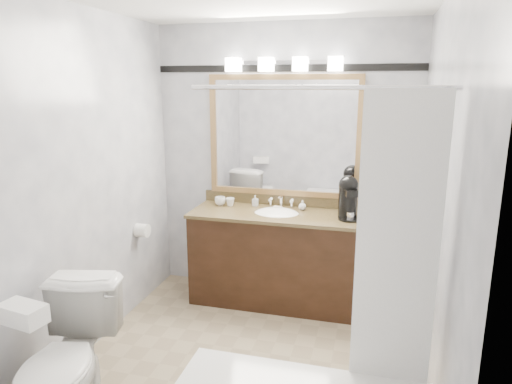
{
  "coord_description": "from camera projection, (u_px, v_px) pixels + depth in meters",
  "views": [
    {
      "loc": [
        0.82,
        -2.8,
        1.97
      ],
      "look_at": [
        -0.01,
        0.35,
        1.19
      ],
      "focal_mm": 32.0,
      "sensor_mm": 36.0,
      "label": 1
    }
  ],
  "objects": [
    {
      "name": "soap_bottle_a",
      "position": [
        255.0,
        201.0,
        4.26
      ],
      "size": [
        0.05,
        0.05,
        0.1
      ],
      "primitive_type": "imported",
      "rotation": [
        0.0,
        0.0,
        -0.19
      ],
      "color": "white",
      "rests_on": "vanity"
    },
    {
      "name": "tissue_box",
      "position": [
        23.0,
        314.0,
        2.24
      ],
      "size": [
        0.25,
        0.16,
        0.09
      ],
      "primitive_type": "cube",
      "rotation": [
        0.0,
        0.0,
        -0.17
      ],
      "color": "white",
      "rests_on": "toilet"
    },
    {
      "name": "toilet",
      "position": [
        66.0,
        365.0,
        2.59
      ],
      "size": [
        0.62,
        0.89,
        0.82
      ],
      "primitive_type": "imported",
      "rotation": [
        0.0,
        0.0,
        0.22
      ],
      "color": "white",
      "rests_on": "ground"
    },
    {
      "name": "tp_roll",
      "position": [
        142.0,
        230.0,
        4.04
      ],
      "size": [
        0.11,
        0.12,
        0.12
      ],
      "primitive_type": "cylinder",
      "rotation": [
        0.0,
        1.57,
        0.0
      ],
      "color": "white",
      "rests_on": "room"
    },
    {
      "name": "vanity",
      "position": [
        276.0,
        256.0,
        4.15
      ],
      "size": [
        1.53,
        0.58,
        0.97
      ],
      "color": "black",
      "rests_on": "ground"
    },
    {
      "name": "soap_bottle_b",
      "position": [
        302.0,
        205.0,
        4.13
      ],
      "size": [
        0.07,
        0.07,
        0.09
      ],
      "primitive_type": "imported",
      "rotation": [
        0.0,
        0.0,
        -0.06
      ],
      "color": "white",
      "rests_on": "vanity"
    },
    {
      "name": "soap_bar",
      "position": [
        278.0,
        208.0,
        4.16
      ],
      "size": [
        0.09,
        0.07,
        0.02
      ],
      "primitive_type": "cube",
      "rotation": [
        0.0,
        0.0,
        -0.27
      ],
      "color": "beige",
      "rests_on": "vanity"
    },
    {
      "name": "accent_stripe",
      "position": [
        285.0,
        68.0,
        4.02
      ],
      "size": [
        2.4,
        0.01,
        0.06
      ],
      "primitive_type": "cube",
      "color": "black",
      "rests_on": "room"
    },
    {
      "name": "cup_left",
      "position": [
        220.0,
        201.0,
        4.29
      ],
      "size": [
        0.12,
        0.12,
        0.08
      ],
      "primitive_type": "imported",
      "rotation": [
        0.0,
        0.0,
        0.22
      ],
      "color": "white",
      "rests_on": "vanity"
    },
    {
      "name": "room",
      "position": [
        244.0,
        195.0,
        3.0
      ],
      "size": [
        2.42,
        2.62,
        2.52
      ],
      "color": "gray",
      "rests_on": "ground"
    },
    {
      "name": "vanity_light_bar",
      "position": [
        283.0,
        64.0,
        3.95
      ],
      "size": [
        1.02,
        0.14,
        0.12
      ],
      "color": "silver",
      "rests_on": "room"
    },
    {
      "name": "cup_right",
      "position": [
        230.0,
        202.0,
        4.27
      ],
      "size": [
        0.09,
        0.09,
        0.08
      ],
      "primitive_type": "imported",
      "rotation": [
        0.0,
        0.0,
        0.09
      ],
      "color": "white",
      "rests_on": "vanity"
    },
    {
      "name": "coffee_maker",
      "position": [
        348.0,
        196.0,
        3.85
      ],
      "size": [
        0.2,
        0.24,
        0.37
      ],
      "rotation": [
        0.0,
        0.0,
        0.36
      ],
      "color": "black",
      "rests_on": "vanity"
    },
    {
      "name": "mirror",
      "position": [
        284.0,
        136.0,
        4.15
      ],
      "size": [
        1.4,
        0.04,
        1.1
      ],
      "color": "#AC824E",
      "rests_on": "room"
    }
  ]
}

